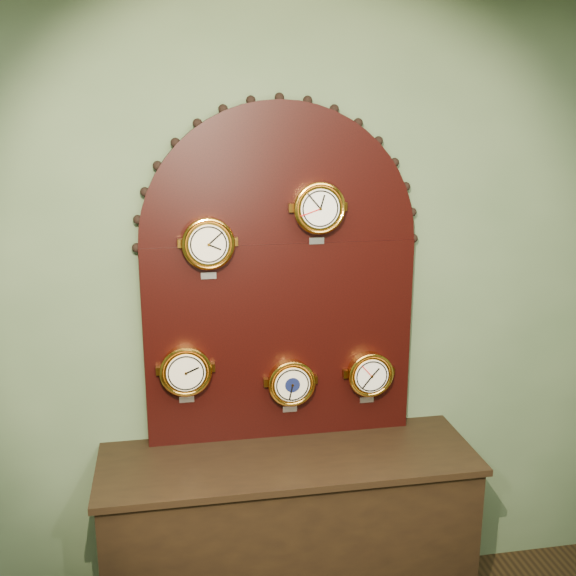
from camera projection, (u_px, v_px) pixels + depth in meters
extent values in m
plane|color=#4C6243|center=(278.00, 313.00, 3.09)|extent=(4.00, 0.00, 4.00)
cube|color=black|center=(289.00, 542.00, 3.09)|extent=(1.60, 0.50, 0.80)
cube|color=black|center=(280.00, 342.00, 3.07)|extent=(1.20, 0.06, 0.90)
cylinder|color=black|center=(280.00, 243.00, 2.96)|extent=(1.20, 0.06, 1.20)
cylinder|color=gold|center=(208.00, 243.00, 2.84)|extent=(0.20, 0.08, 0.20)
torus|color=gold|center=(208.00, 244.00, 2.81)|extent=(0.22, 0.02, 0.22)
cylinder|color=beige|center=(209.00, 244.00, 2.81)|extent=(0.16, 0.01, 0.16)
cube|color=#B7B7BE|center=(209.00, 276.00, 2.90)|extent=(0.06, 0.01, 0.03)
cylinder|color=gold|center=(318.00, 207.00, 2.89)|extent=(0.21, 0.08, 0.21)
torus|color=gold|center=(320.00, 208.00, 2.86)|extent=(0.22, 0.02, 0.22)
cylinder|color=white|center=(320.00, 209.00, 2.85)|extent=(0.16, 0.01, 0.16)
cube|color=#B7B7BE|center=(317.00, 241.00, 2.95)|extent=(0.07, 0.01, 0.03)
cylinder|color=gold|center=(186.00, 370.00, 2.97)|extent=(0.21, 0.08, 0.21)
torus|color=gold|center=(186.00, 372.00, 2.93)|extent=(0.22, 0.02, 0.22)
cylinder|color=beige|center=(186.00, 373.00, 2.93)|extent=(0.17, 0.01, 0.17)
cube|color=#B7B7BE|center=(187.00, 399.00, 3.03)|extent=(0.06, 0.01, 0.03)
cylinder|color=gold|center=(291.00, 381.00, 3.07)|extent=(0.20, 0.08, 0.20)
torus|color=gold|center=(292.00, 384.00, 3.04)|extent=(0.21, 0.02, 0.21)
cylinder|color=beige|center=(292.00, 385.00, 3.03)|extent=(0.16, 0.01, 0.16)
cube|color=#B7B7BE|center=(290.00, 409.00, 3.13)|extent=(0.07, 0.01, 0.03)
cylinder|color=#0D143B|center=(293.00, 385.00, 3.03)|extent=(0.07, 0.00, 0.07)
cylinder|color=gold|center=(369.00, 373.00, 3.13)|extent=(0.19, 0.08, 0.19)
torus|color=gold|center=(371.00, 376.00, 3.09)|extent=(0.21, 0.02, 0.21)
cylinder|color=white|center=(372.00, 376.00, 3.09)|extent=(0.16, 0.01, 0.16)
cube|color=#B7B7BE|center=(367.00, 400.00, 3.18)|extent=(0.07, 0.01, 0.03)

